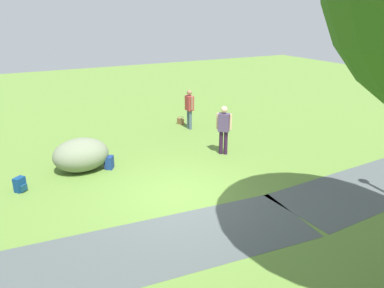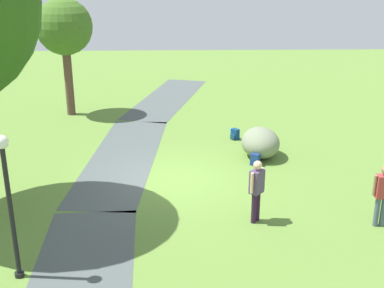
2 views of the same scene
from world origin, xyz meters
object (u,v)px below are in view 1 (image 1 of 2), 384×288
at_px(lawn_boulder, 81,155).
at_px(man_near_boulder, 224,127).
at_px(handbag_on_grass, 180,121).
at_px(backpack_by_boulder, 109,163).
at_px(woman_with_handbag, 189,107).
at_px(spare_backpack_on_lawn, 20,185).

bearing_deg(lawn_boulder, man_near_boulder, 169.65).
bearing_deg(handbag_on_grass, backpack_by_boulder, 39.07).
relative_size(woman_with_handbag, backpack_by_boulder, 4.04).
bearing_deg(man_near_boulder, lawn_boulder, -10.35).
relative_size(woman_with_handbag, handbag_on_grass, 4.74).
distance_m(lawn_boulder, man_near_boulder, 4.63).
relative_size(man_near_boulder, handbag_on_grass, 4.88).
distance_m(handbag_on_grass, spare_backpack_on_lawn, 7.54).
xyz_separation_m(backpack_by_boulder, spare_backpack_on_lawn, (2.56, 0.39, 0.00)).
distance_m(lawn_boulder, spare_backpack_on_lawn, 1.93).
height_order(lawn_boulder, spare_backpack_on_lawn, lawn_boulder).
distance_m(backpack_by_boulder, spare_backpack_on_lawn, 2.59).
height_order(backpack_by_boulder, spare_backpack_on_lawn, same).
xyz_separation_m(lawn_boulder, spare_backpack_on_lawn, (1.79, 0.66, -0.31)).
height_order(man_near_boulder, spare_backpack_on_lawn, man_near_boulder).
height_order(man_near_boulder, backpack_by_boulder, man_near_boulder).
distance_m(woman_with_handbag, spare_backpack_on_lawn, 7.26).
bearing_deg(backpack_by_boulder, lawn_boulder, -19.34).
distance_m(lawn_boulder, woman_with_handbag, 5.34).
xyz_separation_m(man_near_boulder, backpack_by_boulder, (3.76, -0.56, -0.77)).
height_order(handbag_on_grass, spare_backpack_on_lawn, spare_backpack_on_lawn).
bearing_deg(spare_backpack_on_lawn, backpack_by_boulder, -171.29).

